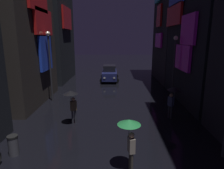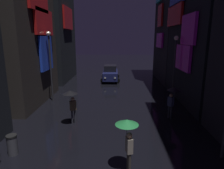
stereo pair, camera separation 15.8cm
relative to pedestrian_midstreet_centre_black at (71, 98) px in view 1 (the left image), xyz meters
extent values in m
cube|color=#2D2826|center=(-5.14, 4.28, 5.68)|extent=(4.00, 7.40, 14.70)
cube|color=#264CF9|center=(-2.99, 4.79, 2.25)|extent=(0.20, 2.44, 2.69)
cube|color=red|center=(-2.99, 4.82, 4.65)|extent=(0.20, 3.53, 1.94)
cube|color=red|center=(-2.99, 12.79, 5.66)|extent=(0.20, 3.82, 2.42)
cube|color=black|center=(9.86, 4.99, 4.51)|extent=(4.00, 8.82, 12.36)
cube|color=#F226D8|center=(7.71, 4.21, 2.00)|extent=(0.20, 3.46, 1.89)
cube|color=#F226D8|center=(7.71, 3.32, 4.02)|extent=(0.20, 2.66, 2.10)
cube|color=red|center=(7.71, 7.14, 5.39)|extent=(0.20, 4.12, 1.76)
cube|color=#232328|center=(9.86, 13.43, 7.18)|extent=(4.00, 7.70, 17.69)
cube|color=#F226D8|center=(7.71, 12.88, 3.17)|extent=(0.20, 3.00, 1.65)
cube|color=red|center=(7.71, 13.26, 5.96)|extent=(0.20, 2.05, 2.43)
cylinder|color=#2D2D38|center=(0.15, 0.16, -1.24)|extent=(0.12, 0.12, 0.85)
cylinder|color=#2D2D38|center=(0.00, 0.05, -1.24)|extent=(0.12, 0.12, 0.85)
cube|color=brown|center=(0.07, 0.10, -0.52)|extent=(0.40, 0.38, 0.60)
sphere|color=tan|center=(0.07, 0.10, -0.11)|extent=(0.22, 0.22, 0.22)
cylinder|color=brown|center=(-0.04, -0.05, -0.47)|extent=(0.09, 0.09, 0.50)
cylinder|color=slate|center=(-0.04, -0.05, -0.13)|extent=(0.02, 0.02, 0.77)
cone|color=black|center=(-0.04, -0.05, 0.35)|extent=(0.90, 0.90, 0.20)
cylinder|color=#38332D|center=(3.22, -4.47, -1.24)|extent=(0.12, 0.12, 0.85)
cylinder|color=#38332D|center=(3.18, -4.30, -1.24)|extent=(0.12, 0.12, 0.85)
cube|color=gray|center=(3.20, -4.39, -0.52)|extent=(0.30, 0.38, 0.60)
sphere|color=tan|center=(3.20, -4.39, -0.11)|extent=(0.22, 0.22, 0.22)
cylinder|color=gray|center=(3.11, -4.22, -0.47)|extent=(0.09, 0.09, 0.50)
cylinder|color=slate|center=(3.11, -4.22, -0.13)|extent=(0.02, 0.02, 0.77)
cone|color=green|center=(3.11, -4.22, 0.35)|extent=(0.90, 0.90, 0.20)
cylinder|color=#2D2D38|center=(6.11, 1.10, -1.24)|extent=(0.12, 0.12, 0.85)
cylinder|color=#2D2D38|center=(6.22, 0.95, -1.24)|extent=(0.12, 0.12, 0.85)
cube|color=#333859|center=(6.17, 1.02, -0.52)|extent=(0.38, 0.40, 0.60)
sphere|color=tan|center=(6.17, 1.02, -0.11)|extent=(0.22, 0.22, 0.22)
cylinder|color=#333859|center=(6.32, 0.91, -0.47)|extent=(0.09, 0.09, 0.50)
cylinder|color=slate|center=(6.32, 0.91, -0.13)|extent=(0.02, 0.02, 0.77)
cone|color=black|center=(6.32, 0.91, 0.35)|extent=(0.90, 0.90, 0.20)
cube|color=navy|center=(1.90, 12.60, -0.90)|extent=(1.77, 4.13, 0.90)
cube|color=black|center=(1.90, 12.60, -0.10)|extent=(1.48, 1.87, 0.70)
cylinder|color=black|center=(2.73, 11.28, -1.35)|extent=(0.64, 0.23, 0.64)
cylinder|color=black|center=(1.12, 11.25, -1.35)|extent=(0.64, 0.23, 0.64)
cylinder|color=black|center=(2.69, 13.95, -1.35)|extent=(0.64, 0.23, 0.64)
cylinder|color=black|center=(1.07, 13.92, -1.35)|extent=(0.64, 0.23, 0.64)
cube|color=white|center=(2.49, 10.54, -0.90)|extent=(0.20, 0.06, 0.14)
cube|color=white|center=(1.39, 10.52, -0.90)|extent=(0.20, 0.06, 0.14)
cylinder|color=#2D2D33|center=(-2.64, 4.61, 0.96)|extent=(0.14, 0.14, 5.26)
sphere|color=#F9EFCC|center=(-2.64, 4.61, 3.77)|extent=(0.36, 0.36, 0.36)
cylinder|color=#2D2D33|center=(7.36, 4.91, 0.80)|extent=(0.14, 0.14, 4.94)
sphere|color=#F9EFCC|center=(7.36, 4.91, 3.45)|extent=(0.36, 0.36, 0.36)
cylinder|color=#3F3F47|center=(-1.94, -3.31, -1.24)|extent=(0.44, 0.44, 0.85)
cylinder|color=black|center=(-1.94, -3.31, -0.78)|extent=(0.46, 0.46, 0.08)
camera|label=1|loc=(2.57, -11.25, 3.45)|focal=32.00mm
camera|label=2|loc=(2.73, -11.25, 3.45)|focal=32.00mm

